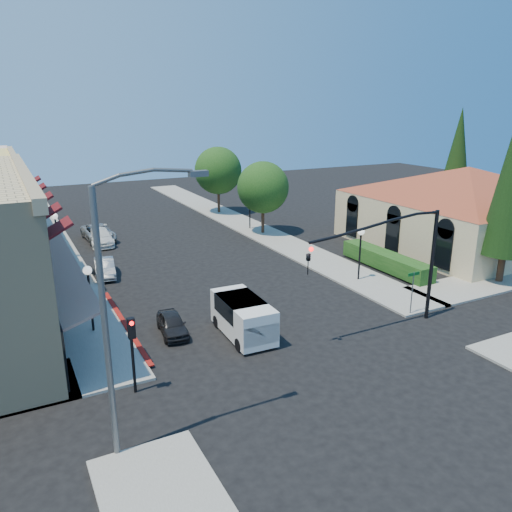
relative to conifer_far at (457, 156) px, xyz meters
name	(u,v)px	position (x,y,z in m)	size (l,w,h in m)	color
ground	(320,363)	(-28.00, -18.00, -6.36)	(120.00, 120.00, 0.00)	black
sidewalk_left	(49,244)	(-36.75, 9.00, -6.30)	(3.50, 50.00, 0.12)	gray
sidewalk_right	(239,222)	(-19.25, 9.00, -6.30)	(3.50, 50.00, 0.12)	gray
curb_red_strip	(125,326)	(-34.90, -10.00, -6.36)	(0.25, 10.00, 0.06)	maroon
mission_building	(465,199)	(-6.01, -6.50, -2.61)	(30.12, 30.12, 6.40)	#CDB386
hedge	(385,269)	(-16.30, -9.00, -6.36)	(1.40, 8.00, 1.10)	#184112
conifer_far	(457,156)	(0.00, 0.00, 0.00)	(3.20, 3.20, 11.00)	#372116
street_tree_a	(263,187)	(-19.20, 4.00, -2.17)	(4.56, 4.56, 6.48)	#372116
street_tree_b	(218,171)	(-19.20, 14.00, -1.82)	(4.94, 4.94, 7.02)	#372116
signal_mast_arm	(403,251)	(-22.14, -16.50, -2.27)	(8.01, 0.39, 6.00)	black
secondary_signal	(132,341)	(-36.00, -16.59, -4.04)	(0.28, 0.42, 3.32)	black
cobra_streetlight	(115,307)	(-37.15, -20.00, -1.09)	(3.60, 0.25, 9.31)	#595B5E
street_name_sign	(413,286)	(-20.50, -15.80, -4.66)	(0.80, 0.06, 2.50)	#595B5E
lamppost_left_near	(89,282)	(-36.50, -10.00, -3.62)	(0.44, 0.44, 3.57)	black
lamppost_left_far	(56,224)	(-36.50, 4.00, -3.62)	(0.44, 0.44, 3.57)	black
lamppost_right_near	(361,241)	(-19.50, -10.00, -3.62)	(0.44, 0.44, 3.57)	black
lamppost_right_far	(250,200)	(-19.50, 6.00, -3.62)	(0.44, 0.44, 3.57)	black
white_van	(243,315)	(-29.84, -13.88, -5.25)	(2.04, 4.38, 1.91)	silver
parked_car_a	(172,324)	(-32.95, -12.00, -5.83)	(1.25, 3.11, 1.06)	black
parked_car_b	(105,268)	(-34.20, -1.33, -5.77)	(1.25, 3.59, 1.18)	#9A9C9E
parked_car_c	(101,237)	(-32.86, 7.00, -5.72)	(1.79, 4.40, 1.28)	white
parked_car_d	(98,233)	(-32.80, 8.40, -5.70)	(2.21, 4.78, 1.33)	#989A9D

